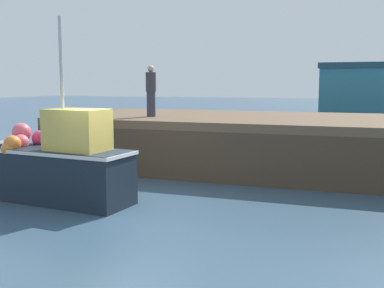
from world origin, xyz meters
TOP-DOWN VIEW (x-y plane):
  - ground at (0.00, 0.00)m, footprint 120.00×160.00m
  - pier at (2.49, 5.54)m, footprint 14.49×6.01m
  - fishing_boat_near_right at (-1.56, -0.11)m, footprint 3.44×1.61m
  - dockworker at (-1.54, 4.82)m, footprint 0.34×0.34m
  - warehouse at (5.14, 36.80)m, footprint 7.89×5.40m

SIDE VIEW (x-z plane):
  - ground at x=0.00m, z-range -0.10..0.00m
  - fishing_boat_near_right at x=-1.56m, z-range -1.25..3.07m
  - pier at x=2.49m, z-range 0.55..2.26m
  - warehouse at x=5.14m, z-range 0.02..4.64m
  - dockworker at x=-1.54m, z-range 1.72..3.39m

